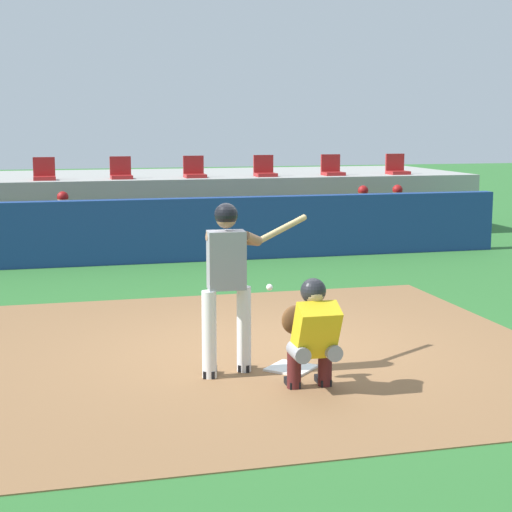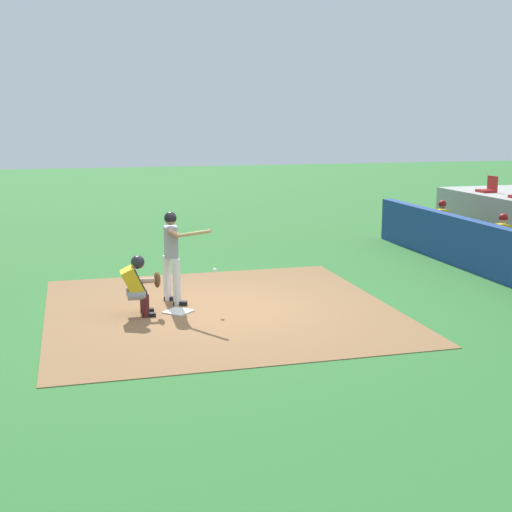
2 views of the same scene
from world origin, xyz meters
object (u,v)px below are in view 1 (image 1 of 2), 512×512
object	(u,v)px
stadium_seat_2	(44,174)
stadium_seat_7	(397,168)
home_plate	(291,368)
stadium_seat_5	(265,170)
catcher_crouched	(312,330)
batter_at_plate	(229,277)
stadium_seat_4	(194,171)
stadium_seat_6	(332,169)
dugout_player_2	(365,215)
dugout_player_1	(64,224)
stadium_seat_3	(121,172)
dugout_player_3	(399,214)

from	to	relation	value
stadium_seat_2	stadium_seat_7	size ratio (longest dim) A/B	1.00
home_plate	stadium_seat_5	bearing A→B (deg)	76.53
catcher_crouched	stadium_seat_7	bearing A→B (deg)	62.40
batter_at_plate	stadium_seat_4	size ratio (longest dim) A/B	3.76
stadium_seat_6	stadium_seat_7	bearing A→B (deg)	0.00
dugout_player_2	stadium_seat_2	xyz separation A→B (m)	(-6.52, 2.03, 0.86)
dugout_player_1	stadium_seat_3	xyz separation A→B (m)	(1.30, 2.03, 0.86)
stadium_seat_4	stadium_seat_7	bearing A→B (deg)	0.00
stadium_seat_7	dugout_player_2	bearing A→B (deg)	-128.30
stadium_seat_4	stadium_seat_6	bearing A→B (deg)	0.00
catcher_crouched	stadium_seat_6	world-z (taller)	stadium_seat_6
home_plate	stadium_seat_5	world-z (taller)	stadium_seat_5
dugout_player_1	stadium_seat_2	distance (m)	2.23
dugout_player_2	stadium_seat_3	bearing A→B (deg)	157.42
home_plate	stadium_seat_7	world-z (taller)	stadium_seat_7
home_plate	stadium_seat_4	size ratio (longest dim) A/B	0.92
batter_at_plate	stadium_seat_3	distance (m)	10.18
stadium_seat_2	batter_at_plate	bearing A→B (deg)	-80.16
stadium_seat_7	home_plate	bearing A→B (deg)	-119.19
catcher_crouched	dugout_player_2	xyz separation A→B (m)	(4.09, 8.85, 0.07)
stadium_seat_3	stadium_seat_5	world-z (taller)	same
stadium_seat_2	stadium_seat_5	size ratio (longest dim) A/B	1.00
dugout_player_3	catcher_crouched	bearing A→B (deg)	-118.83
dugout_player_2	stadium_seat_3	distance (m)	5.37
home_plate	dugout_player_3	size ratio (longest dim) A/B	0.34
home_plate	stadium_seat_6	bearing A→B (deg)	68.24
dugout_player_1	stadium_seat_4	distance (m)	3.67
catcher_crouched	dugout_player_1	size ratio (longest dim) A/B	1.38
home_plate	stadium_seat_2	bearing A→B (deg)	103.47
batter_at_plate	catcher_crouched	bearing A→B (deg)	-46.96
dugout_player_1	stadium_seat_7	world-z (taller)	stadium_seat_7
stadium_seat_5	stadium_seat_7	xyz separation A→B (m)	(3.25, 0.00, 0.00)
stadium_seat_4	dugout_player_2	bearing A→B (deg)	-31.91
dugout_player_2	stadium_seat_2	size ratio (longest dim) A/B	2.71
dugout_player_1	stadium_seat_7	xyz separation A→B (m)	(7.80, 2.03, 0.86)
dugout_player_2	dugout_player_3	distance (m)	0.79
stadium_seat_2	stadium_seat_3	bearing A→B (deg)	0.00
home_plate	dugout_player_2	world-z (taller)	dugout_player_2
dugout_player_2	stadium_seat_3	size ratio (longest dim) A/B	2.71
stadium_seat_3	stadium_seat_5	bearing A→B (deg)	0.00
stadium_seat_2	stadium_seat_7	world-z (taller)	same
batter_at_plate	stadium_seat_5	bearing A→B (deg)	73.00
stadium_seat_4	stadium_seat_5	size ratio (longest dim) A/B	1.00
dugout_player_2	stadium_seat_5	bearing A→B (deg)	128.92
stadium_seat_7	stadium_seat_4	bearing A→B (deg)	180.00
dugout_player_3	stadium_seat_6	world-z (taller)	stadium_seat_6
batter_at_plate	stadium_seat_4	world-z (taller)	stadium_seat_4
batter_at_plate	stadium_seat_3	bearing A→B (deg)	90.79
home_plate	stadium_seat_4	xyz separation A→B (m)	(0.81, 10.18, 1.51)
catcher_crouched	stadium_seat_4	distance (m)	10.96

